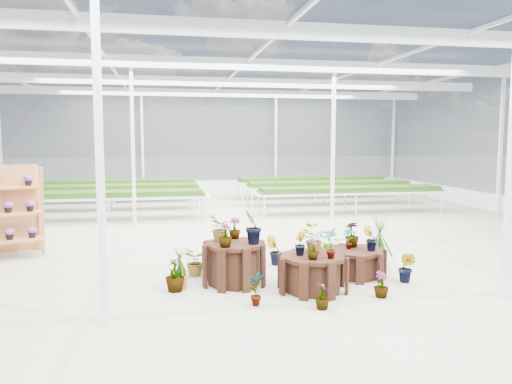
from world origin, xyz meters
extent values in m
plane|color=gray|center=(0.00, 0.00, 0.00)|extent=(24.00, 24.00, 0.00)
cylinder|color=black|center=(-1.04, -2.50, 0.36)|extent=(1.28, 1.28, 0.72)
cylinder|color=black|center=(0.16, -3.10, 0.29)|extent=(1.35, 1.35, 0.59)
cylinder|color=black|center=(1.16, -2.40, 0.25)|extent=(1.29, 1.29, 0.49)
imported|color=#22410E|center=(-1.25, -2.32, 0.94)|extent=(0.36, 0.41, 0.46)
imported|color=#22410E|center=(-0.75, -2.67, 1.02)|extent=(0.42, 0.43, 0.60)
imported|color=#22410E|center=(-0.97, -2.13, 0.90)|extent=(0.23, 0.23, 0.37)
imported|color=#22410E|center=(-1.22, -2.80, 0.92)|extent=(0.31, 0.31, 0.40)
imported|color=#22410E|center=(-0.05, -3.05, 0.78)|extent=(0.18, 0.22, 0.39)
imported|color=#22410E|center=(0.37, -3.35, 0.83)|extent=(0.26, 0.30, 0.48)
imported|color=#22410E|center=(0.21, -2.92, 0.82)|extent=(0.55, 0.54, 0.46)
imported|color=#22410E|center=(0.08, -3.38, 0.75)|extent=(0.26, 0.26, 0.33)
imported|color=#22410E|center=(1.06, -2.35, 0.68)|extent=(0.24, 0.24, 0.38)
imported|color=#22410E|center=(1.38, -2.57, 0.72)|extent=(0.29, 0.25, 0.45)
imported|color=#22410E|center=(1.19, -2.19, 0.73)|extent=(0.29, 0.29, 0.47)
imported|color=#22410E|center=(-2.04, -2.71, 0.29)|extent=(0.40, 0.40, 0.58)
imported|color=#22410E|center=(-1.64, -1.84, 0.26)|extent=(0.54, 0.58, 0.52)
imported|color=#22410E|center=(-0.87, -3.64, 0.26)|extent=(0.31, 0.25, 0.52)
imported|color=#22410E|center=(0.04, -3.98, 0.20)|extent=(0.26, 0.26, 0.39)
imported|color=#22410E|center=(1.11, -3.63, 0.20)|extent=(0.30, 0.30, 0.41)
imported|color=#22410E|center=(1.89, -2.96, 0.27)|extent=(0.37, 0.38, 0.54)
imported|color=#22410E|center=(1.99, -1.64, 0.27)|extent=(0.34, 0.34, 0.54)
imported|color=#22410E|center=(0.91, -1.75, 0.30)|extent=(0.66, 0.61, 0.60)
imported|color=#22410E|center=(-0.07, -1.33, 0.29)|extent=(0.34, 0.29, 0.58)
imported|color=#22410E|center=(-1.35, -1.76, 0.33)|extent=(0.46, 0.43, 0.66)
camera|label=1|loc=(-2.22, -10.70, 2.45)|focal=35.00mm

